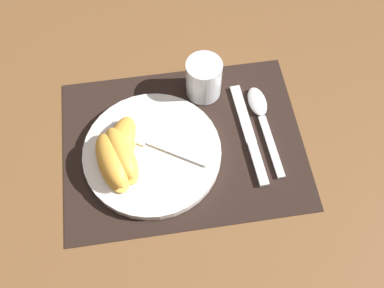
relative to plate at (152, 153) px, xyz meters
name	(u,v)px	position (x,y,z in m)	size (l,w,h in m)	color
ground_plane	(183,144)	(0.06, 0.02, -0.01)	(3.00, 3.00, 0.00)	brown
placemat	(183,144)	(0.06, 0.02, -0.01)	(0.43, 0.33, 0.00)	black
plate	(152,153)	(0.00, 0.00, 0.00)	(0.24, 0.24, 0.02)	white
juice_glass	(204,80)	(0.11, 0.12, 0.03)	(0.07, 0.07, 0.08)	silver
knife	(250,136)	(0.18, 0.01, -0.01)	(0.03, 0.21, 0.01)	silver
spoon	(261,113)	(0.21, 0.06, 0.00)	(0.04, 0.19, 0.01)	silver
fork	(151,142)	(0.00, 0.02, 0.01)	(0.17, 0.12, 0.00)	silver
citrus_wedge_0	(121,145)	(-0.05, 0.01, 0.02)	(0.09, 0.12, 0.03)	#F7C656
citrus_wedge_1	(121,154)	(-0.05, -0.01, 0.03)	(0.07, 0.12, 0.04)	#F7C656
citrus_wedge_2	(112,161)	(-0.07, -0.02, 0.03)	(0.08, 0.12, 0.04)	#F7C656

